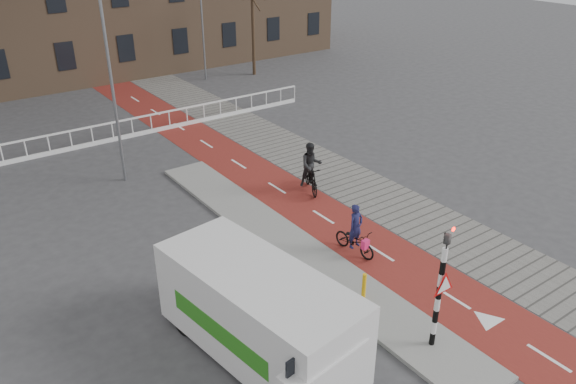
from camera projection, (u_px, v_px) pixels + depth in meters
ground at (392, 300)px, 16.20m from camera, size 120.00×120.00×0.00m
bike_lane at (251, 172)px, 24.25m from camera, size 2.50×60.00×0.01m
sidewalk at (302, 157)px, 25.72m from camera, size 3.00×60.00×0.01m
curb_island at (291, 246)px, 18.72m from camera, size 1.80×16.00×0.12m
traffic_signal at (441, 284)px, 13.53m from camera, size 0.80×0.80×3.68m
bollard at (364, 286)px, 15.92m from camera, size 0.12×0.12×0.81m
cyclist_near at (355, 237)px, 18.20m from camera, size 0.74×1.70×1.75m
cyclist_far at (311, 172)px, 22.19m from camera, size 1.27×1.97×2.04m
van at (258, 312)px, 13.74m from camera, size 2.96×5.83×2.40m
railing at (50, 149)px, 25.81m from camera, size 28.00×0.10×0.99m
tree_right at (253, 29)px, 37.55m from camera, size 0.22×0.22×6.21m
streetlight_near at (112, 84)px, 21.67m from camera, size 0.12×0.12×8.22m
streetlight_right at (202, 17)px, 35.92m from camera, size 0.12×0.12×8.16m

